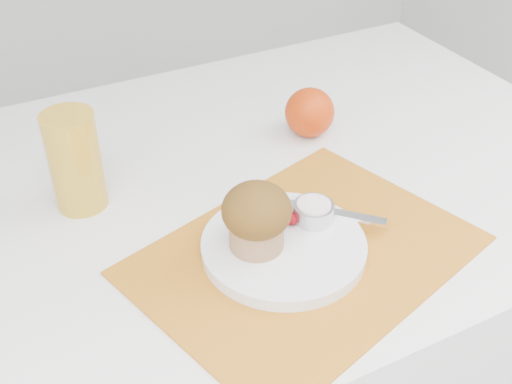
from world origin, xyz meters
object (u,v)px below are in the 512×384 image
orange (310,112)px  muffin (257,216)px  plate (284,247)px  table (249,335)px  juice_glass (75,161)px

orange → muffin: bearing=-133.2°
plate → muffin: muffin is taller
table → juice_glass: size_ratio=8.07×
table → orange: bearing=22.4°
plate → juice_glass: 0.32m
muffin → juice_glass: bearing=128.0°
table → plate: 0.43m
plate → muffin: bearing=163.6°
plate → juice_glass: size_ratio=1.47×
table → muffin: (-0.07, -0.18, 0.44)m
table → orange: size_ratio=14.28×
orange → muffin: muffin is taller
plate → muffin: 0.07m
table → plate: bearing=-101.9°
juice_glass → muffin: 0.28m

